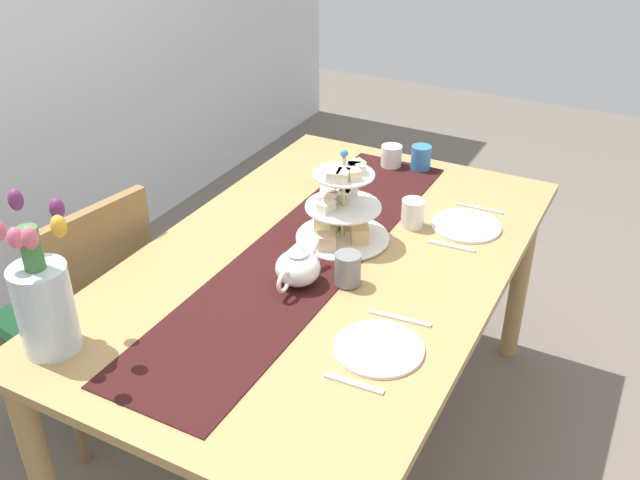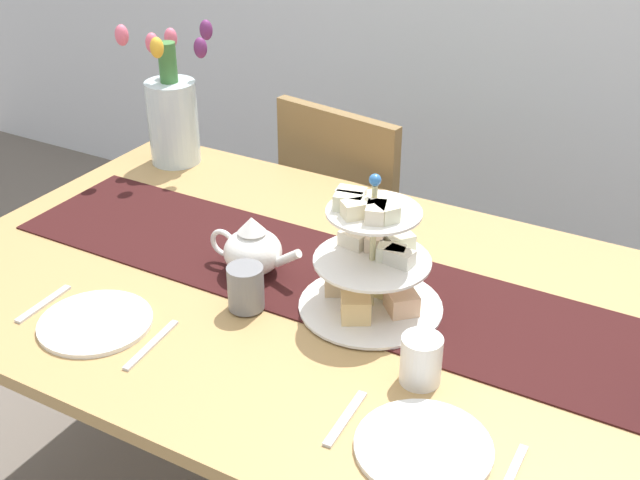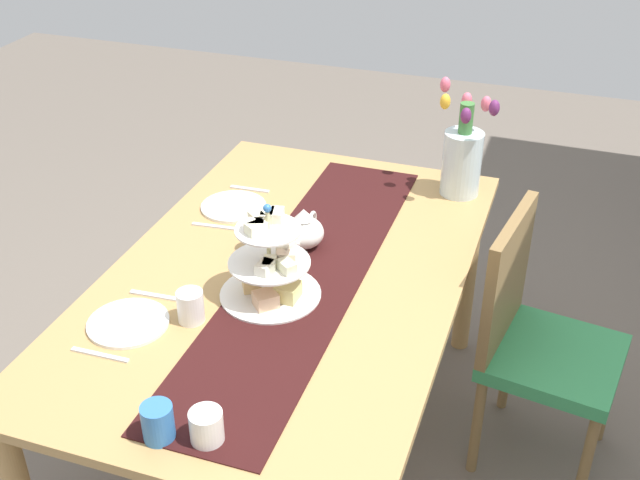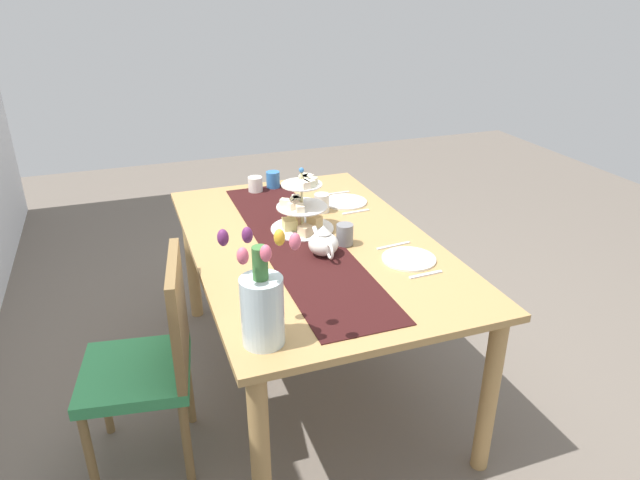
{
  "view_description": "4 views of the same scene",
  "coord_description": "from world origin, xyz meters",
  "px_view_note": "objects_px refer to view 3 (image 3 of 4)",
  "views": [
    {
      "loc": [
        -1.64,
        -0.85,
        1.9
      ],
      "look_at": [
        -0.01,
        0.01,
        0.83
      ],
      "focal_mm": 39.81,
      "sensor_mm": 36.0,
      "label": 1
    },
    {
      "loc": [
        0.74,
        -1.28,
        1.72
      ],
      "look_at": [
        -0.02,
        0.05,
        0.86
      ],
      "focal_mm": 45.85,
      "sensor_mm": 36.0,
      "label": 2
    },
    {
      "loc": [
        1.91,
        0.76,
        2.12
      ],
      "look_at": [
        -0.09,
        0.08,
        0.84
      ],
      "focal_mm": 44.77,
      "sensor_mm": 36.0,
      "label": 3
    },
    {
      "loc": [
        -2.24,
        0.77,
        1.86
      ],
      "look_at": [
        -0.05,
        -0.02,
        0.79
      ],
      "focal_mm": 32.12,
      "sensor_mm": 36.0,
      "label": 4
    }
  ],
  "objects_px": {
    "dining_table": "(287,297)",
    "tiered_cake_stand": "(271,267)",
    "teapot": "(304,231)",
    "cream_jug": "(207,427)",
    "knife_left": "(216,226)",
    "fork_right": "(154,295)",
    "tulip_vase": "(462,156)",
    "dinner_plate_left": "(234,206)",
    "mug_orange": "(158,422)",
    "chair_left": "(535,335)",
    "knife_right": "(100,355)",
    "mug_white_text": "(191,306)",
    "mug_grey": "(260,237)",
    "fork_left": "(250,189)",
    "dinner_plate_right": "(128,323)"
  },
  "relations": [
    {
      "from": "dinner_plate_left",
      "to": "tiered_cake_stand",
      "type": "bearing_deg",
      "value": 35.79
    },
    {
      "from": "fork_left",
      "to": "mug_white_text",
      "type": "xyz_separation_m",
      "value": [
        0.79,
        0.16,
        0.04
      ]
    },
    {
      "from": "dinner_plate_right",
      "to": "tulip_vase",
      "type": "bearing_deg",
      "value": 146.04
    },
    {
      "from": "dinner_plate_left",
      "to": "fork_left",
      "type": "relative_size",
      "value": 1.53
    },
    {
      "from": "dining_table",
      "to": "dinner_plate_left",
      "type": "relative_size",
      "value": 7.5
    },
    {
      "from": "mug_grey",
      "to": "mug_white_text",
      "type": "distance_m",
      "value": 0.41
    },
    {
      "from": "dinner_plate_right",
      "to": "knife_right",
      "type": "bearing_deg",
      "value": 0.0
    },
    {
      "from": "teapot",
      "to": "tulip_vase",
      "type": "bearing_deg",
      "value": 142.82
    },
    {
      "from": "mug_orange",
      "to": "tulip_vase",
      "type": "bearing_deg",
      "value": 163.2
    },
    {
      "from": "knife_left",
      "to": "mug_grey",
      "type": "distance_m",
      "value": 0.22
    },
    {
      "from": "tulip_vase",
      "to": "fork_left",
      "type": "height_order",
      "value": "tulip_vase"
    },
    {
      "from": "fork_right",
      "to": "mug_white_text",
      "type": "relative_size",
      "value": 1.58
    },
    {
      "from": "dining_table",
      "to": "knife_right",
      "type": "bearing_deg",
      "value": -31.22
    },
    {
      "from": "tulip_vase",
      "to": "mug_white_text",
      "type": "xyz_separation_m",
      "value": [
        1.01,
        -0.57,
        -0.1
      ]
    },
    {
      "from": "dinner_plate_left",
      "to": "mug_orange",
      "type": "relative_size",
      "value": 2.42
    },
    {
      "from": "fork_left",
      "to": "teapot",
      "type": "bearing_deg",
      "value": 46.34
    },
    {
      "from": "chair_left",
      "to": "cream_jug",
      "type": "distance_m",
      "value": 1.25
    },
    {
      "from": "cream_jug",
      "to": "knife_left",
      "type": "relative_size",
      "value": 0.5
    },
    {
      "from": "dining_table",
      "to": "mug_white_text",
      "type": "xyz_separation_m",
      "value": [
        0.32,
        -0.17,
        0.14
      ]
    },
    {
      "from": "knife_right",
      "to": "mug_white_text",
      "type": "height_order",
      "value": "mug_white_text"
    },
    {
      "from": "dinner_plate_left",
      "to": "mug_orange",
      "type": "xyz_separation_m",
      "value": [
        1.08,
        0.3,
        0.04
      ]
    },
    {
      "from": "tulip_vase",
      "to": "fork_right",
      "type": "relative_size",
      "value": 2.72
    },
    {
      "from": "teapot",
      "to": "dinner_plate_left",
      "type": "relative_size",
      "value": 1.04
    },
    {
      "from": "knife_right",
      "to": "knife_left",
      "type": "bearing_deg",
      "value": 180.0
    },
    {
      "from": "mug_white_text",
      "to": "mug_orange",
      "type": "xyz_separation_m",
      "value": [
        0.43,
        0.14,
        0.0
      ]
    },
    {
      "from": "cream_jug",
      "to": "dinner_plate_left",
      "type": "xyz_separation_m",
      "value": [
        -1.05,
        -0.41,
        -0.04
      ]
    },
    {
      "from": "fork_left",
      "to": "mug_white_text",
      "type": "relative_size",
      "value": 1.58
    },
    {
      "from": "tiered_cake_stand",
      "to": "teapot",
      "type": "xyz_separation_m",
      "value": [
        -0.29,
        -0.0,
        -0.04
      ]
    },
    {
      "from": "dinner_plate_right",
      "to": "mug_grey",
      "type": "distance_m",
      "value": 0.53
    },
    {
      "from": "dining_table",
      "to": "fork_right",
      "type": "bearing_deg",
      "value": -52.78
    },
    {
      "from": "tiered_cake_stand",
      "to": "mug_orange",
      "type": "relative_size",
      "value": 3.2
    },
    {
      "from": "fork_left",
      "to": "chair_left",
      "type": "bearing_deg",
      "value": 80.09
    },
    {
      "from": "knife_right",
      "to": "fork_left",
      "type": "bearing_deg",
      "value": 180.0
    },
    {
      "from": "dinner_plate_left",
      "to": "fork_left",
      "type": "height_order",
      "value": "dinner_plate_left"
    },
    {
      "from": "tiered_cake_stand",
      "to": "fork_right",
      "type": "relative_size",
      "value": 2.03
    },
    {
      "from": "dining_table",
      "to": "tiered_cake_stand",
      "type": "xyz_separation_m",
      "value": [
        0.13,
        0.0,
        0.19
      ]
    },
    {
      "from": "tulip_vase",
      "to": "fork_right",
      "type": "distance_m",
      "value": 1.2
    },
    {
      "from": "fork_right",
      "to": "fork_left",
      "type": "bearing_deg",
      "value": 180.0
    },
    {
      "from": "dining_table",
      "to": "mug_orange",
      "type": "distance_m",
      "value": 0.77
    },
    {
      "from": "chair_left",
      "to": "tiered_cake_stand",
      "type": "bearing_deg",
      "value": -61.33
    },
    {
      "from": "tiered_cake_stand",
      "to": "mug_grey",
      "type": "xyz_separation_m",
      "value": [
        -0.22,
        -0.13,
        -0.05
      ]
    },
    {
      "from": "dinner_plate_left",
      "to": "fork_right",
      "type": "distance_m",
      "value": 0.57
    },
    {
      "from": "tiered_cake_stand",
      "to": "tulip_vase",
      "type": "bearing_deg",
      "value": 154.07
    },
    {
      "from": "dining_table",
      "to": "mug_grey",
      "type": "bearing_deg",
      "value": -126.18
    },
    {
      "from": "mug_orange",
      "to": "mug_grey",
      "type": "bearing_deg",
      "value": -173.51
    },
    {
      "from": "tiered_cake_stand",
      "to": "chair_left",
      "type": "bearing_deg",
      "value": 118.67
    },
    {
      "from": "chair_left",
      "to": "mug_grey",
      "type": "distance_m",
      "value": 0.96
    },
    {
      "from": "chair_left",
      "to": "dinner_plate_left",
      "type": "height_order",
      "value": "chair_left"
    },
    {
      "from": "dinner_plate_left",
      "to": "mug_grey",
      "type": "xyz_separation_m",
      "value": [
        0.23,
        0.2,
        0.05
      ]
    },
    {
      "from": "tiered_cake_stand",
      "to": "cream_jug",
      "type": "bearing_deg",
      "value": 7.34
    }
  ]
}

